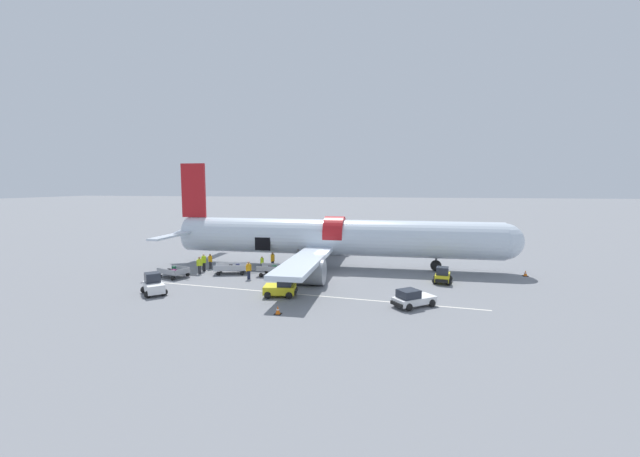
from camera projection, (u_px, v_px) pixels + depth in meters
name	position (u px, v px, depth m)	size (l,w,h in m)	color
ground_plane	(329.00, 277.00, 38.21)	(500.00, 500.00, 0.00)	slate
apron_marking_line	(297.00, 294.00, 32.07)	(29.38, 3.18, 0.01)	silver
airplane	(331.00, 238.00, 42.45)	(38.33, 30.53, 11.34)	silver
baggage_tug_lead	(153.00, 285.00, 32.06)	(2.70, 2.73, 1.71)	white
baggage_tug_mid	(442.00, 276.00, 35.66)	(1.96, 2.53, 1.53)	yellow
baggage_tug_rear	(281.00, 288.00, 31.45)	(2.80, 2.33, 1.59)	yellow
baggage_tug_spare	(413.00, 299.00, 28.73)	(3.41, 3.10, 1.31)	white
baggage_cart_loading	(232.00, 269.00, 39.48)	(4.29, 2.60, 1.02)	#B7BABF
baggage_cart_queued	(276.00, 270.00, 38.58)	(4.29, 2.15, 1.05)	#999BA0
baggage_cart_empty	(174.00, 272.00, 37.86)	(3.65, 2.69, 1.02)	#999BA0
ground_crew_loader_a	(204.00, 262.00, 40.52)	(0.52, 0.64, 1.83)	black
ground_crew_loader_b	(262.00, 263.00, 40.77)	(0.49, 0.49, 1.54)	#1E2338
ground_crew_driver	(273.00, 260.00, 41.47)	(0.51, 0.63, 1.82)	#2D2D33
ground_crew_supervisor	(249.00, 270.00, 37.07)	(0.54, 0.54, 1.70)	#1E2338
ground_crew_helper	(210.00, 261.00, 41.69)	(0.56, 0.47, 1.61)	#2D2D33
ground_crew_marshal	(200.00, 265.00, 39.28)	(0.56, 0.56, 1.75)	#2D2D33
safety_cone_nose	(525.00, 274.00, 38.38)	(0.51, 0.51, 0.56)	black
safety_cone_engine_left	(278.00, 310.00, 27.04)	(0.49, 0.49, 0.62)	black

